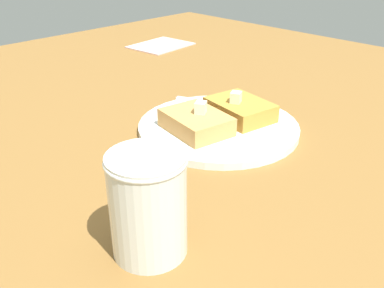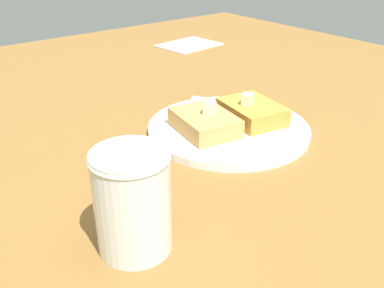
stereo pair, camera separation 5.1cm
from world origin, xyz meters
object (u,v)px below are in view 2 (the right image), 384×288
plate (228,128)px  fork (241,107)px  syrup_jar (133,207)px  napkin (189,45)px

plate → fork: bearing=-149.4°
fork → syrup_jar: (30.79, 16.93, 3.29)cm
plate → fork: size_ratio=1.58×
plate → fork: 7.39cm
plate → napkin: bearing=-121.7°
fork → syrup_jar: bearing=28.8°
fork → plate: bearing=30.6°
fork → napkin: fork is taller
plate → syrup_jar: syrup_jar is taller
plate → syrup_jar: size_ratio=2.36×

